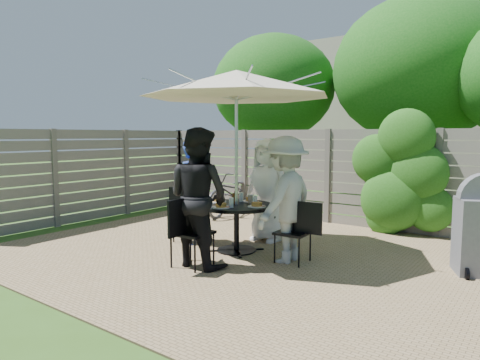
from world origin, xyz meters
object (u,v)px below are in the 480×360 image
Objects in this scene: plate_front at (221,206)px; umbrella at (236,84)px; person_back at (267,190)px; chair_right at (294,245)px; chair_back at (272,224)px; chair_left at (189,226)px; patio_table at (236,219)px; coffee_cup at (251,199)px; plate_back at (251,200)px; bicycle at (233,193)px; glass_back at (241,197)px; chair_front at (192,247)px; glass_right at (255,200)px; person_left at (195,192)px; person_front at (198,198)px; syrup_jug at (235,198)px; glass_front at (231,203)px; plate_left at (218,201)px; plate_right at (257,205)px; person_right at (285,200)px.

umbrella is at bearing 89.53° from plate_front.
plate_front is (-0.01, -1.19, -0.10)m from person_back.
umbrella reaches higher than chair_right.
chair_back is at bearing -48.48° from chair_right.
chair_back is at bearing 41.15° from chair_left.
patio_table is 9.16× the size of coffee_cup.
plate_back is 2.71m from bicycle.
chair_back is 0.89m from glass_back.
chair_back is 1.93m from chair_front.
plate_back is at bearing 135.03° from glass_right.
person_left is at bearing -3.47° from chair_right.
bicycle is at bearing 23.89° from person_left.
person_front is 0.89m from syrup_jug.
person_left is at bearing 179.53° from umbrella.
glass_right is 1.17× the size of coffee_cup.
glass_back is 1.17× the size of coffee_cup.
person_back is 1.40m from chair_left.
person_front reaches higher than glass_front.
syrup_jug is (-1.02, 0.06, 0.54)m from chair_right.
person_front is at bearing -67.03° from plate_left.
syrup_jug is at bearing 172.74° from plate_right.
person_left is 6.39× the size of plate_back.
glass_back is (-0.10, 1.09, -0.13)m from person_front.
person_back is at bearing -44.18° from chair_right.
chair_right is at bearing -14.70° from coffee_cup.
umbrella is 1.70m from coffee_cup.
chair_right is 0.50× the size of person_right.
glass_front is (0.10, -0.26, -1.67)m from umbrella.
person_back is (-0.00, -0.13, 0.58)m from chair_back.
umbrella is 1.76m from plate_right.
person_right is at bearing -3.12° from chair_right.
person_left reaches higher than bicycle.
person_front reaches higher than plate_left.
plate_front is at bearing -90.47° from umbrella.
plate_right is (1.32, -0.01, 0.48)m from chair_left.
coffee_cup is at bearing 65.08° from umbrella.
coffee_cup is at bearing -17.72° from chair_right.
chair_front is at bearing 41.60° from chair_right.
glass_front and glass_right have the same top height.
chair_left is at bearing -168.75° from coffee_cup.
patio_table is 0.93m from person_front.
bicycle is at bearing 127.90° from syrup_jug.
person_right is (0.82, -0.84, 0.02)m from person_back.
glass_right is at bearing 9.27° from syrup_jug.
person_left is at bearing -160.78° from glass_back.
chair_left is (-0.96, 0.01, -0.23)m from patio_table.
person_left is 0.91m from plate_back.
chair_back is at bearing 89.51° from umbrella.
chair_right is 1.04m from glass_front.
syrup_jug reaches higher than plate_back.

